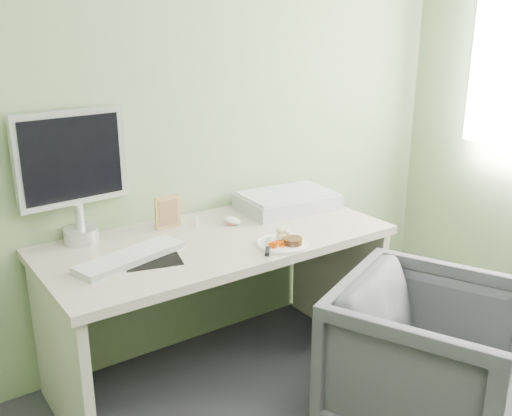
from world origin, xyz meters
TOP-DOWN VIEW (x-y plane):
  - wall_back at (0.00, 2.00)m, footprint 3.50×0.00m
  - desk at (0.00, 1.62)m, footprint 1.60×0.75m
  - plate at (0.18, 1.37)m, footprint 0.23×0.23m
  - steak at (0.21, 1.33)m, footprint 0.09×0.09m
  - potato_pile at (0.22, 1.41)m, footprint 0.11×0.09m
  - carrot_heap at (0.13, 1.35)m, footprint 0.06×0.05m
  - steak_knife at (0.07, 1.33)m, footprint 0.15×0.18m
  - mousepad at (-0.36, 1.55)m, footprint 0.28×0.26m
  - keyboard at (-0.44, 1.60)m, footprint 0.51×0.27m
  - computer_mouse at (0.15, 1.73)m, footprint 0.07×0.11m
  - photo_frame at (-0.13, 1.86)m, footprint 0.13×0.02m
  - eyedrop_bottle at (-0.01, 1.80)m, footprint 0.02×0.02m
  - scanner at (0.53, 1.78)m, footprint 0.52×0.37m
  - monitor at (-0.54, 1.94)m, footprint 0.50×0.15m
  - desk_chair at (0.51, 0.79)m, footprint 0.94×0.95m

SIDE VIEW (x-z plane):
  - desk_chair at x=0.51m, z-range 0.00..0.66m
  - desk at x=0.00m, z-range 0.18..0.91m
  - mousepad at x=-0.36m, z-range 0.73..0.73m
  - plate at x=0.18m, z-range 0.73..0.74m
  - keyboard at x=-0.44m, z-range 0.74..0.76m
  - computer_mouse at x=0.15m, z-range 0.73..0.77m
  - steak_knife at x=0.07m, z-range 0.75..0.76m
  - steak at x=0.21m, z-range 0.74..0.77m
  - eyedrop_bottle at x=-0.01m, z-range 0.73..0.79m
  - carrot_heap at x=0.13m, z-range 0.74..0.78m
  - scanner at x=0.53m, z-range 0.73..0.81m
  - potato_pile at x=0.22m, z-range 0.74..0.80m
  - photo_frame at x=-0.13m, z-range 0.73..0.89m
  - monitor at x=-0.54m, z-range 0.77..1.36m
  - wall_back at x=0.00m, z-range -0.40..3.10m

